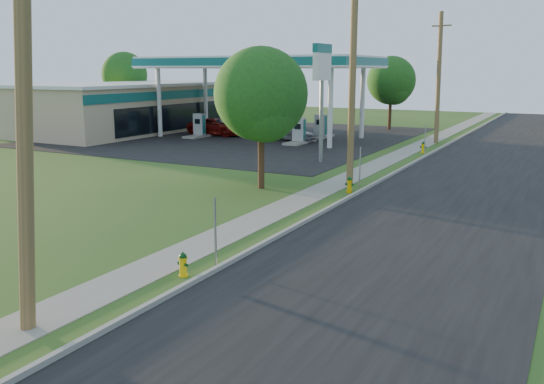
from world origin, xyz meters
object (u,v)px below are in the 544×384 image
(fuel_pump_nw, at_px, (199,128))
(fuel_pump_ne, at_px, (299,134))
(tree_lot, at_px, (392,82))
(hydrant_far, at_px, (423,147))
(fuel_pump_sw, at_px, (226,124))
(utility_pole_far, at_px, (439,78))
(utility_pole_mid, at_px, (352,80))
(hydrant_near, at_px, (183,264))
(tree_back, at_px, (125,76))
(car_silver, at_px, (294,133))
(utility_pole_near, at_px, (24,102))
(fuel_pump_se, at_px, (320,129))
(car_red, at_px, (218,127))
(price_pylon, at_px, (322,69))
(tree_verge, at_px, (262,98))
(hydrant_mid, at_px, (350,185))

(fuel_pump_nw, height_order, fuel_pump_ne, same)
(tree_lot, bearing_deg, hydrant_far, -65.13)
(fuel_pump_sw, bearing_deg, hydrant_far, -14.28)
(utility_pole_far, bearing_deg, utility_pole_mid, -90.00)
(fuel_pump_ne, bearing_deg, hydrant_near, -70.69)
(fuel_pump_sw, distance_m, tree_back, 17.22)
(hydrant_far, distance_m, car_silver, 10.55)
(utility_pole_near, distance_m, fuel_pump_se, 36.34)
(utility_pole_far, relative_size, fuel_pump_sw, 2.97)
(fuel_pump_ne, relative_size, hydrant_near, 4.69)
(hydrant_near, bearing_deg, hydrant_far, 90.02)
(utility_pole_mid, bearing_deg, car_silver, 124.78)
(car_red, bearing_deg, tree_lot, -43.34)
(fuel_pump_ne, height_order, hydrant_far, fuel_pump_ne)
(utility_pole_near, distance_m, tree_lot, 44.58)
(price_pylon, bearing_deg, utility_pole_near, -80.58)
(fuel_pump_nw, distance_m, hydrant_far, 18.43)
(price_pylon, height_order, hydrant_far, price_pylon)
(tree_verge, distance_m, tree_lot, 29.07)
(price_pylon, distance_m, tree_back, 34.26)
(tree_back, bearing_deg, fuel_pump_nw, -29.67)
(fuel_pump_nw, bearing_deg, utility_pole_near, -60.00)
(hydrant_near, distance_m, car_red, 33.72)
(utility_pole_mid, relative_size, tree_lot, 1.48)
(utility_pole_near, distance_m, tree_back, 52.48)
(tree_lot, height_order, car_silver, tree_lot)
(utility_pole_mid, relative_size, car_red, 1.90)
(fuel_pump_nw, relative_size, price_pylon, 0.47)
(fuel_pump_se, height_order, car_red, fuel_pump_se)
(tree_back, xyz_separation_m, hydrant_far, (34.37, -9.78, -4.29))
(utility_pole_near, relative_size, fuel_pump_sw, 2.96)
(utility_pole_far, relative_size, hydrant_far, 11.86)
(utility_pole_near, distance_m, hydrant_near, 6.11)
(tree_verge, bearing_deg, utility_pole_near, -77.97)
(fuel_pump_ne, height_order, tree_verge, tree_verge)
(utility_pole_near, relative_size, hydrant_near, 13.89)
(fuel_pump_nw, xyz_separation_m, fuel_pump_sw, (0.00, 4.00, 0.00))
(tree_lot, xyz_separation_m, hydrant_far, (6.43, -13.87, -3.88))
(hydrant_mid, distance_m, car_silver, 19.04)
(utility_pole_far, xyz_separation_m, fuel_pump_ne, (-8.90, -5.00, -4.08))
(utility_pole_near, height_order, fuel_pump_se, utility_pole_near)
(utility_pole_mid, bearing_deg, tree_verge, -139.55)
(tree_lot, bearing_deg, fuel_pump_nw, -132.26)
(hydrant_near, bearing_deg, price_pylon, 102.85)
(fuel_pump_nw, xyz_separation_m, hydrant_mid, (18.53, -14.68, -0.36))
(tree_back, distance_m, car_silver, 25.58)
(hydrant_mid, relative_size, hydrant_far, 0.93)
(fuel_pump_sw, bearing_deg, fuel_pump_ne, -23.96)
(fuel_pump_nw, xyz_separation_m, tree_verge, (14.65, -15.77, 3.43))
(fuel_pump_ne, relative_size, tree_back, 0.44)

